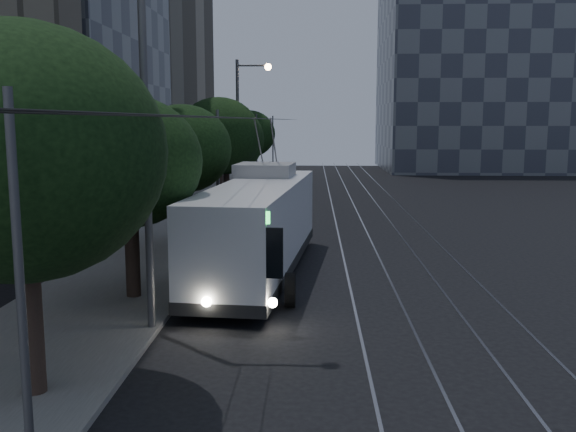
{
  "coord_description": "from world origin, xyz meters",
  "views": [
    {
      "loc": [
        -0.98,
        -19.05,
        5.53
      ],
      "look_at": [
        -1.87,
        3.76,
        2.11
      ],
      "focal_mm": 40.0,
      "sensor_mm": 36.0,
      "label": 1
    }
  ],
  "objects_px": {
    "pickup_silver": "(268,231)",
    "car_white_c": "(276,189)",
    "car_white_b": "(264,191)",
    "car_white_d": "(286,182)",
    "car_white_a": "(255,206)",
    "streetlamp_far": "(244,118)",
    "trolleybus": "(259,226)",
    "streetlamp_near": "(161,79)"
  },
  "relations": [
    {
      "from": "pickup_silver",
      "to": "streetlamp_near",
      "type": "xyz_separation_m",
      "value": [
        -1.88,
        -10.94,
        5.74
      ]
    },
    {
      "from": "trolleybus",
      "to": "car_white_d",
      "type": "bearing_deg",
      "value": 95.99
    },
    {
      "from": "car_white_a",
      "to": "streetlamp_far",
      "type": "height_order",
      "value": "streetlamp_far"
    },
    {
      "from": "car_white_b",
      "to": "car_white_d",
      "type": "relative_size",
      "value": 1.27
    },
    {
      "from": "pickup_silver",
      "to": "car_white_b",
      "type": "relative_size",
      "value": 1.08
    },
    {
      "from": "car_white_d",
      "to": "trolleybus",
      "type": "bearing_deg",
      "value": -91.78
    },
    {
      "from": "car_white_b",
      "to": "pickup_silver",
      "type": "bearing_deg",
      "value": -88.28
    },
    {
      "from": "car_white_c",
      "to": "streetlamp_far",
      "type": "xyz_separation_m",
      "value": [
        -1.79,
        -4.11,
        4.94
      ]
    },
    {
      "from": "car_white_a",
      "to": "car_white_d",
      "type": "bearing_deg",
      "value": 95.72
    },
    {
      "from": "trolleybus",
      "to": "streetlamp_far",
      "type": "relative_size",
      "value": 1.38
    },
    {
      "from": "car_white_b",
      "to": "streetlamp_far",
      "type": "bearing_deg",
      "value": -123.91
    },
    {
      "from": "car_white_c",
      "to": "streetlamp_near",
      "type": "xyz_separation_m",
      "value": [
        -1.17,
        -29.19,
        5.83
      ]
    },
    {
      "from": "car_white_b",
      "to": "car_white_c",
      "type": "height_order",
      "value": "car_white_b"
    },
    {
      "from": "pickup_silver",
      "to": "streetlamp_far",
      "type": "xyz_separation_m",
      "value": [
        -2.51,
        14.15,
        4.85
      ]
    },
    {
      "from": "pickup_silver",
      "to": "car_white_b",
      "type": "height_order",
      "value": "pickup_silver"
    },
    {
      "from": "trolleybus",
      "to": "pickup_silver",
      "type": "bearing_deg",
      "value": 95.38
    },
    {
      "from": "streetlamp_near",
      "to": "car_white_b",
      "type": "bearing_deg",
      "value": 88.99
    },
    {
      "from": "car_white_b",
      "to": "car_white_d",
      "type": "height_order",
      "value": "car_white_b"
    },
    {
      "from": "pickup_silver",
      "to": "car_white_c",
      "type": "relative_size",
      "value": 1.33
    },
    {
      "from": "car_white_b",
      "to": "car_white_c",
      "type": "bearing_deg",
      "value": 69.55
    },
    {
      "from": "pickup_silver",
      "to": "car_white_b",
      "type": "xyz_separation_m",
      "value": [
        -1.41,
        16.0,
        -0.03
      ]
    },
    {
      "from": "trolleybus",
      "to": "car_white_b",
      "type": "bearing_deg",
      "value": 99.45
    },
    {
      "from": "car_white_c",
      "to": "car_white_d",
      "type": "relative_size",
      "value": 1.03
    },
    {
      "from": "car_white_d",
      "to": "car_white_b",
      "type": "bearing_deg",
      "value": -101.36
    },
    {
      "from": "pickup_silver",
      "to": "car_white_c",
      "type": "distance_m",
      "value": 18.27
    },
    {
      "from": "car_white_c",
      "to": "streetlamp_far",
      "type": "bearing_deg",
      "value": -133.52
    },
    {
      "from": "car_white_a",
      "to": "car_white_c",
      "type": "height_order",
      "value": "car_white_c"
    },
    {
      "from": "pickup_silver",
      "to": "car_white_a",
      "type": "xyz_separation_m",
      "value": [
        -1.41,
        9.37,
        -0.17
      ]
    },
    {
      "from": "car_white_c",
      "to": "car_white_d",
      "type": "distance_m",
      "value": 5.09
    },
    {
      "from": "streetlamp_near",
      "to": "streetlamp_far",
      "type": "bearing_deg",
      "value": 91.42
    },
    {
      "from": "car_white_b",
      "to": "streetlamp_far",
      "type": "distance_m",
      "value": 5.33
    },
    {
      "from": "streetlamp_near",
      "to": "car_white_d",
      "type": "bearing_deg",
      "value": 87.25
    },
    {
      "from": "car_white_d",
      "to": "streetlamp_near",
      "type": "distance_m",
      "value": 34.79
    },
    {
      "from": "car_white_c",
      "to": "trolleybus",
      "type": "bearing_deg",
      "value": -108.18
    },
    {
      "from": "car_white_a",
      "to": "streetlamp_far",
      "type": "relative_size",
      "value": 0.39
    },
    {
      "from": "car_white_b",
      "to": "car_white_c",
      "type": "relative_size",
      "value": 1.23
    },
    {
      "from": "car_white_b",
      "to": "streetlamp_near",
      "type": "distance_m",
      "value": 27.55
    },
    {
      "from": "trolleybus",
      "to": "car_white_c",
      "type": "relative_size",
      "value": 2.97
    },
    {
      "from": "car_white_c",
      "to": "streetlamp_near",
      "type": "height_order",
      "value": "streetlamp_near"
    },
    {
      "from": "car_white_c",
      "to": "streetlamp_far",
      "type": "relative_size",
      "value": 0.46
    },
    {
      "from": "car_white_d",
      "to": "streetlamp_near",
      "type": "height_order",
      "value": "streetlamp_near"
    },
    {
      "from": "trolleybus",
      "to": "streetlamp_far",
      "type": "xyz_separation_m",
      "value": [
        -2.5,
        18.51,
        3.89
      ]
    }
  ]
}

